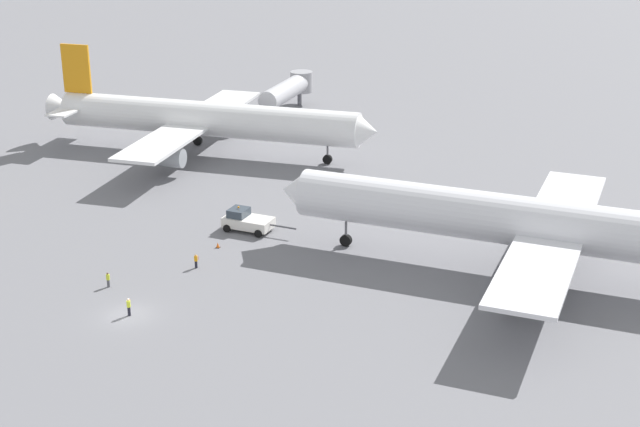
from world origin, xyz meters
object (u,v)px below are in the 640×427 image
(pushback_tug, at_px, (247,221))
(ground_crew_ramp_agent_by_cones, at_px, (108,280))
(jet_bridge, at_px, (289,89))
(airliner_being_pushed, at_px, (534,224))
(ground_crew_wing_walker_right, at_px, (196,261))
(airliner_at_gate_left, at_px, (204,119))
(ground_crew_marshaller_foreground, at_px, (129,307))
(traffic_cone_wingtip_starboard, at_px, (218,245))

(pushback_tug, height_order, ground_crew_ramp_agent_by_cones, pushback_tug)
(jet_bridge, bearing_deg, airliner_being_pushed, -47.75)
(pushback_tug, distance_m, ground_crew_wing_walker_right, 11.42)
(airliner_at_gate_left, height_order, ground_crew_wing_walker_right, airliner_at_gate_left)
(airliner_being_pushed, bearing_deg, ground_crew_marshaller_foreground, -146.54)
(traffic_cone_wingtip_starboard, xyz_separation_m, jet_bridge, (-14.56, 57.00, 3.65))
(jet_bridge, bearing_deg, traffic_cone_wingtip_starboard, -75.67)
(airliner_at_gate_left, distance_m, ground_crew_marshaller_foreground, 51.23)
(pushback_tug, distance_m, ground_crew_ramp_agent_by_cones, 19.63)
(ground_crew_ramp_agent_by_cones, height_order, ground_crew_marshaller_foreground, ground_crew_marshaller_foreground)
(airliner_being_pushed, height_order, ground_crew_ramp_agent_by_cones, airliner_being_pushed)
(traffic_cone_wingtip_starboard, bearing_deg, airliner_at_gate_left, 118.91)
(airliner_at_gate_left, xyz_separation_m, jet_bridge, (2.54, 26.04, -1.07))
(airliner_at_gate_left, relative_size, pushback_tug, 5.66)
(airliner_at_gate_left, bearing_deg, airliner_being_pushed, -27.66)
(traffic_cone_wingtip_starboard, bearing_deg, ground_crew_wing_walker_right, -87.24)
(airliner_being_pushed, xyz_separation_m, traffic_cone_wingtip_starboard, (-32.90, -4.76, -5.23))
(airliner_at_gate_left, bearing_deg, jet_bridge, 84.43)
(ground_crew_ramp_agent_by_cones, bearing_deg, jet_bridge, 97.21)
(ground_crew_marshaller_foreground, bearing_deg, pushback_tug, 86.46)
(airliner_at_gate_left, relative_size, traffic_cone_wingtip_starboard, 83.10)
(jet_bridge, bearing_deg, airliner_at_gate_left, -95.57)
(ground_crew_wing_walker_right, bearing_deg, jet_bridge, 103.33)
(jet_bridge, bearing_deg, ground_crew_wing_walker_right, -76.67)
(airliner_at_gate_left, distance_m, pushback_tug, 31.16)
(traffic_cone_wingtip_starboard, bearing_deg, pushback_tug, 81.57)
(airliner_at_gate_left, xyz_separation_m, ground_crew_wing_walker_right, (17.37, -36.57, -4.19))
(ground_crew_ramp_agent_by_cones, height_order, traffic_cone_wingtip_starboard, ground_crew_ramp_agent_by_cones)
(ground_crew_ramp_agent_by_cones, relative_size, jet_bridge, 0.09)
(ground_crew_ramp_agent_by_cones, distance_m, jet_bridge, 70.32)
(pushback_tug, distance_m, traffic_cone_wingtip_starboard, 5.92)
(ground_crew_wing_walker_right, xyz_separation_m, traffic_cone_wingtip_starboard, (-0.27, 5.61, -0.53))
(ground_crew_marshaller_foreground, bearing_deg, airliner_being_pushed, 33.46)
(ground_crew_marshaller_foreground, height_order, ground_crew_wing_walker_right, ground_crew_marshaller_foreground)
(pushback_tug, bearing_deg, ground_crew_marshaller_foreground, -93.54)
(airliner_at_gate_left, distance_m, traffic_cone_wingtip_starboard, 35.68)
(pushback_tug, relative_size, ground_crew_ramp_agent_by_cones, 5.71)
(pushback_tug, relative_size, ground_crew_wing_walker_right, 5.65)
(airliner_at_gate_left, distance_m, ground_crew_wing_walker_right, 40.70)
(airliner_being_pushed, relative_size, ground_crew_ramp_agent_by_cones, 35.08)
(ground_crew_marshaller_foreground, height_order, jet_bridge, jet_bridge)
(airliner_being_pushed, xyz_separation_m, jet_bridge, (-47.46, 52.24, -1.58))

